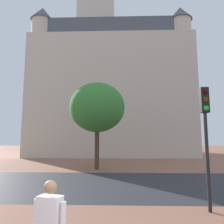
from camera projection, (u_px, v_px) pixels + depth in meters
ground_plane at (117, 181)px, 12.15m from camera, size 120.00×120.00×0.00m
street_asphalt_strip at (117, 184)px, 11.30m from camera, size 120.00×7.34×0.00m
landmark_building at (110, 89)px, 34.67m from camera, size 22.58×16.07×35.74m
traffic_light_pole at (206, 123)px, 7.32m from camera, size 0.28×0.34×4.21m
tree_curb_far at (97, 108)px, 17.32m from camera, size 4.51×4.51×6.99m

